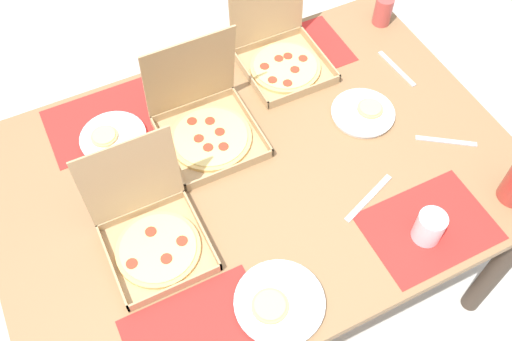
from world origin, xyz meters
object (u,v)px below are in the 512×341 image
at_px(plate_far_left, 364,113).
at_px(cup_spare, 429,227).
at_px(pizza_box_corner_right, 206,124).
at_px(cup_dark, 383,11).
at_px(plate_near_right, 278,303).
at_px(pizza_box_edge_far, 281,54).
at_px(plate_middle, 112,138).
at_px(pizza_box_center, 152,233).

bearing_deg(plate_far_left, cup_spare, -100.58).
distance_m(pizza_box_corner_right, cup_dark, 0.81).
distance_m(pizza_box_corner_right, plate_near_right, 0.61).
height_order(pizza_box_edge_far, cup_dark, pizza_box_edge_far).
xyz_separation_m(plate_near_right, cup_spare, (0.46, -0.00, 0.04)).
height_order(pizza_box_corner_right, plate_near_right, pizza_box_corner_right).
bearing_deg(pizza_box_corner_right, plate_near_right, -95.74).
xyz_separation_m(pizza_box_edge_far, plate_middle, (-0.63, -0.06, -0.04)).
distance_m(plate_far_left, cup_dark, 0.46).
xyz_separation_m(pizza_box_edge_far, plate_far_left, (0.13, -0.32, -0.04)).
distance_m(pizza_box_corner_right, plate_middle, 0.30).
bearing_deg(plate_middle, plate_far_left, -19.05).
relative_size(pizza_box_edge_far, plate_near_right, 1.31).
bearing_deg(pizza_box_edge_far, cup_spare, -86.51).
height_order(pizza_box_center, plate_near_right, pizza_box_center).
xyz_separation_m(pizza_box_corner_right, cup_spare, (0.40, -0.61, -0.00)).
height_order(plate_far_left, cup_spare, cup_spare).
bearing_deg(pizza_box_edge_far, pizza_box_center, -144.29).
relative_size(pizza_box_corner_right, plate_far_left, 1.58).
bearing_deg(pizza_box_edge_far, plate_far_left, -67.80).
bearing_deg(plate_far_left, pizza_box_corner_right, 162.70).
xyz_separation_m(pizza_box_corner_right, plate_far_left, (0.49, -0.15, -0.04)).
height_order(cup_dark, cup_spare, cup_dark).
relative_size(plate_near_right, cup_spare, 2.39).
bearing_deg(pizza_box_center, plate_far_left, 9.90).
relative_size(pizza_box_edge_far, cup_spare, 3.13).
bearing_deg(pizza_box_corner_right, cup_spare, -56.47).
xyz_separation_m(pizza_box_edge_far, plate_near_right, (-0.41, -0.78, -0.04)).
bearing_deg(pizza_box_center, pizza_box_corner_right, 45.15).
height_order(plate_near_right, cup_dark, cup_dark).
distance_m(plate_middle, cup_spare, 0.99).
bearing_deg(pizza_box_corner_right, plate_middle, 157.95).
height_order(pizza_box_edge_far, plate_near_right, pizza_box_edge_far).
xyz_separation_m(plate_far_left, plate_middle, (-0.76, 0.26, 0.00)).
height_order(plate_far_left, plate_middle, same).
bearing_deg(cup_spare, cup_dark, 64.51).
xyz_separation_m(pizza_box_corner_right, plate_middle, (-0.28, 0.11, -0.04)).
bearing_deg(pizza_box_edge_far, cup_dark, 3.53).
relative_size(pizza_box_corner_right, pizza_box_center, 1.08).
xyz_separation_m(pizza_box_edge_far, pizza_box_center, (-0.64, -0.46, -0.00)).
distance_m(plate_far_left, plate_middle, 0.81).
relative_size(plate_far_left, plate_near_right, 0.86).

